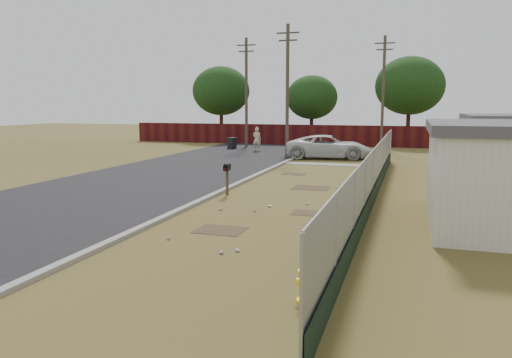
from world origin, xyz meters
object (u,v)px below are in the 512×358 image
(fire_hydrant, at_px, (305,283))
(trash_bin, at_px, (232,143))
(pickup_truck, at_px, (328,147))
(pedestrian, at_px, (257,139))
(mailbox, at_px, (227,170))

(fire_hydrant, distance_m, trash_bin, 31.67)
(fire_hydrant, bearing_deg, pickup_truck, 98.22)
(pedestrian, bearing_deg, trash_bin, -20.14)
(mailbox, relative_size, trash_bin, 1.41)
(pedestrian, distance_m, trash_bin, 2.73)
(pedestrian, height_order, trash_bin, pedestrian)
(fire_hydrant, bearing_deg, pedestrian, 108.97)
(pedestrian, relative_size, trash_bin, 2.00)
(mailbox, distance_m, pickup_truck, 14.68)
(mailbox, xyz_separation_m, trash_bin, (-6.90, 19.42, -0.54))
(pickup_truck, bearing_deg, mailbox, 164.77)
(pickup_truck, height_order, trash_bin, pickup_truck)
(trash_bin, bearing_deg, pedestrian, -24.00)
(fire_hydrant, distance_m, pickup_truck, 24.67)
(pickup_truck, xyz_separation_m, trash_bin, (-8.61, 4.84, -0.32))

